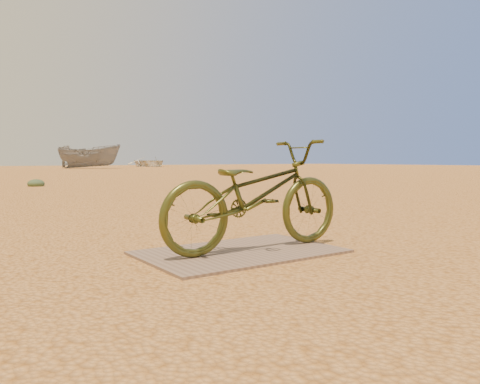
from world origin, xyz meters
TOP-DOWN VIEW (x-y plane):
  - ground at (0.00, 0.00)m, footprint 120.00×120.00m
  - plywood_board at (0.42, -0.05)m, footprint 1.67×1.07m
  - bicycle at (0.57, -0.07)m, footprint 1.83×0.66m
  - boat_mid_right at (10.85, 38.55)m, footprint 5.78×4.75m
  - boat_far_right at (19.51, 45.08)m, footprint 4.05×5.50m
  - kale_b at (1.09, 11.65)m, footprint 0.49×0.49m

SIDE VIEW (x-z plane):
  - ground at x=0.00m, z-range 0.00..0.00m
  - kale_b at x=1.09m, z-range -0.14..0.14m
  - plywood_board at x=0.42m, z-range 0.00..0.02m
  - bicycle at x=0.57m, z-range 0.02..0.98m
  - boat_far_right at x=19.51m, z-range 0.00..1.10m
  - boat_mid_right at x=10.85m, z-range 0.00..2.14m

